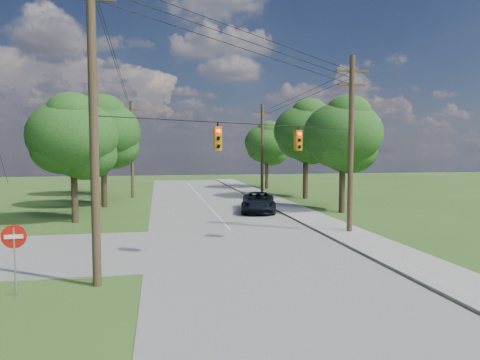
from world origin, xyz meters
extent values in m
plane|color=#34551C|center=(0.00, 0.00, 0.00)|extent=(140.00, 140.00, 0.00)
cube|color=gray|center=(2.00, 5.00, 0.01)|extent=(10.00, 100.00, 0.03)
cube|color=#A7A49C|center=(8.70, 5.00, 0.06)|extent=(2.60, 100.00, 0.12)
cylinder|color=#4F3B28|center=(-4.60, 0.40, 6.00)|extent=(0.32, 0.32, 12.00)
cylinder|color=#4F3B28|center=(8.90, 8.00, 5.25)|extent=(0.32, 0.32, 10.50)
cube|color=#4F3B28|center=(8.90, 8.00, 9.60)|extent=(2.00, 0.12, 0.14)
cube|color=#4F3B28|center=(8.90, 8.00, 8.80)|extent=(1.70, 0.12, 0.14)
cylinder|color=#4F3B28|center=(8.90, 30.00, 5.00)|extent=(0.32, 0.32, 10.00)
cube|color=#4F3B28|center=(8.90, 30.00, 9.10)|extent=(2.00, 0.12, 0.14)
cylinder|color=#4F3B28|center=(-5.00, 30.00, 5.00)|extent=(0.32, 0.32, 10.00)
cube|color=#4F3B28|center=(-5.00, 30.00, 9.10)|extent=(2.00, 0.12, 0.14)
cylinder|color=black|center=(2.15, 4.20, 10.35)|extent=(13.52, 7.63, 1.53)
cylinder|color=black|center=(2.15, 4.20, 9.95)|extent=(13.52, 7.63, 1.53)
cylinder|color=black|center=(2.15, 4.20, 9.55)|extent=(13.52, 7.63, 1.53)
cylinder|color=black|center=(8.90, 19.00, 9.35)|extent=(0.03, 22.00, 0.53)
cylinder|color=black|center=(-4.80, 15.20, 10.10)|extent=(0.43, 29.60, 2.03)
cylinder|color=black|center=(8.90, 19.00, 8.95)|extent=(0.03, 22.00, 0.53)
cylinder|color=black|center=(-4.80, 15.20, 9.70)|extent=(0.43, 29.60, 2.03)
cylinder|color=black|center=(2.15, 4.20, 6.20)|extent=(13.52, 7.63, 0.04)
cube|color=orange|center=(0.26, 3.02, 5.48)|extent=(0.32, 0.22, 1.05)
sphere|color=#FF0C05|center=(0.26, 2.88, 5.83)|extent=(0.17, 0.17, 0.17)
cube|color=orange|center=(0.26, 3.26, 5.48)|extent=(0.32, 0.22, 1.05)
sphere|color=#FF0C05|center=(0.26, 3.40, 5.83)|extent=(0.17, 0.17, 0.17)
cube|color=orange|center=(4.85, 5.60, 5.48)|extent=(0.32, 0.22, 1.05)
sphere|color=#FF0C05|center=(4.85, 5.46, 5.83)|extent=(0.17, 0.17, 0.17)
cube|color=orange|center=(4.85, 5.84, 5.48)|extent=(0.32, 0.22, 1.05)
sphere|color=#FF0C05|center=(4.85, 5.98, 5.83)|extent=(0.17, 0.17, 0.17)
cylinder|color=#423321|center=(-8.00, 15.00, 1.57)|extent=(0.45, 0.45, 3.15)
ellipsoid|color=#1B4715|center=(-8.00, 15.00, 5.94)|extent=(6.00, 6.00, 4.92)
cylinder|color=#423321|center=(-7.00, 23.00, 1.75)|extent=(0.50, 0.50, 3.50)
ellipsoid|color=#1B4715|center=(-7.00, 23.00, 6.60)|extent=(6.40, 6.40, 5.25)
cylinder|color=#423321|center=(-9.00, 33.00, 1.66)|extent=(0.48, 0.47, 3.32)
ellipsoid|color=#1B4715|center=(-9.00, 33.00, 6.27)|extent=(6.00, 6.00, 4.92)
cylinder|color=#423321|center=(12.00, 16.00, 1.66)|extent=(0.48, 0.48, 3.32)
ellipsoid|color=#1B4715|center=(12.00, 16.00, 6.27)|extent=(6.20, 6.20, 5.08)
cylinder|color=#423321|center=(12.50, 26.00, 1.84)|extent=(0.52, 0.52, 3.67)
ellipsoid|color=#1B4715|center=(12.50, 26.00, 6.93)|extent=(6.60, 6.60, 5.41)
cylinder|color=#423321|center=(11.50, 38.00, 1.57)|extent=(0.45, 0.45, 3.15)
ellipsoid|color=#1B4715|center=(11.50, 38.00, 5.94)|extent=(5.80, 5.80, 4.76)
imported|color=black|center=(5.50, 17.39, 0.82)|extent=(3.80, 6.11, 1.58)
cylinder|color=#919497|center=(-7.18, -0.22, 1.19)|extent=(0.06, 0.06, 2.37)
cylinder|color=#AE120C|center=(-7.18, -0.22, 2.05)|extent=(0.82, 0.09, 0.82)
cube|color=white|center=(-7.18, -0.25, 2.05)|extent=(0.59, 0.07, 0.14)
camera|label=1|loc=(-2.35, -15.70, 4.97)|focal=32.00mm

